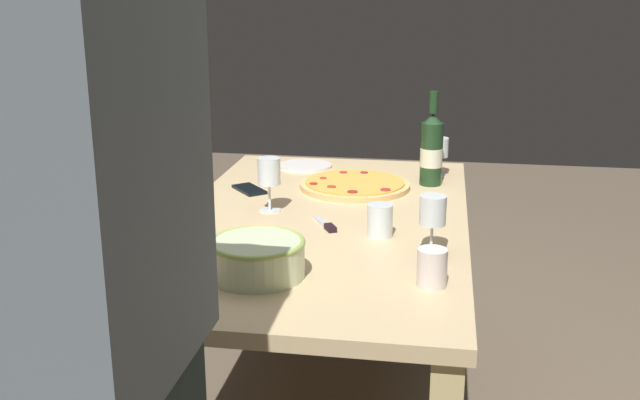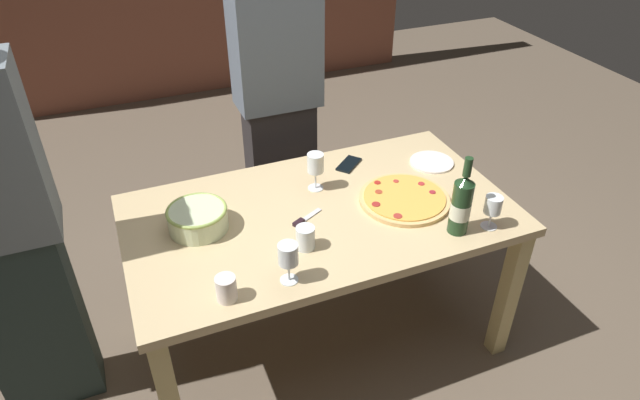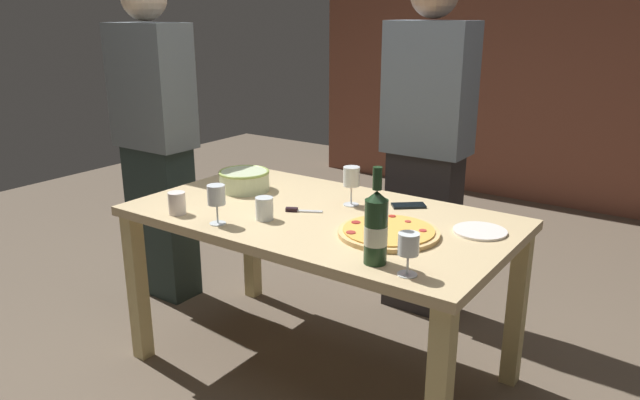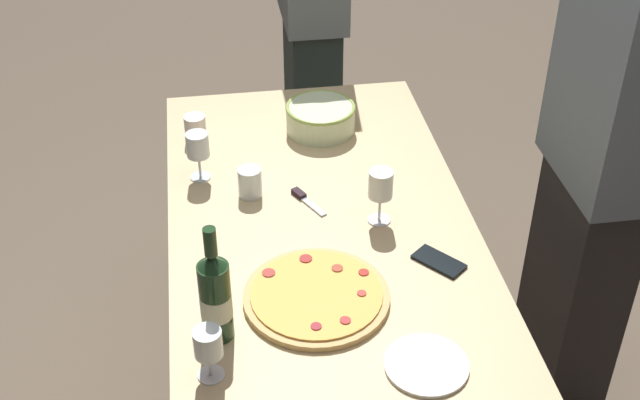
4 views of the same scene
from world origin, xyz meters
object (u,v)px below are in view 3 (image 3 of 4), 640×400
object	(u,v)px
person_host	(427,147)
person_guest_left	(156,141)
wine_bottle	(376,227)
wine_glass_by_bottle	(351,179)
serving_bowl	(244,180)
cup_ceramic	(264,209)
wine_glass_near_pizza	(408,246)
pizza_knife	(299,210)
dining_table	(320,234)
pizza	(389,232)
side_plate	(480,231)
cell_phone	(409,206)
cup_amber	(177,203)
wine_glass_far_left	(216,197)

from	to	relation	value
person_host	person_guest_left	world-z (taller)	person_host
wine_bottle	wine_glass_by_bottle	xyz separation A→B (m)	(-0.41, 0.50, -0.01)
serving_bowl	wine_bottle	world-z (taller)	wine_bottle
cup_ceramic	wine_glass_near_pizza	bearing A→B (deg)	-12.02
wine_glass_by_bottle	person_guest_left	size ratio (longest dim) A/B	0.10
serving_bowl	person_host	world-z (taller)	person_host
serving_bowl	wine_bottle	distance (m)	1.03
pizza_knife	person_host	xyz separation A→B (m)	(0.18, 0.85, 0.15)
dining_table	cup_ceramic	bearing A→B (deg)	-125.33
person_host	pizza_knife	bearing A→B (deg)	-5.32
wine_bottle	pizza	bearing A→B (deg)	109.32
dining_table	person_host	world-z (taller)	person_host
side_plate	cell_phone	xyz separation A→B (m)	(-0.37, 0.13, 0.00)
wine_bottle	cup_amber	size ratio (longest dim) A/B	3.55
cell_phone	pizza_knife	xyz separation A→B (m)	(-0.35, -0.33, 0.00)
wine_glass_far_left	serving_bowl	bearing A→B (deg)	118.93
wine_bottle	person_guest_left	xyz separation A→B (m)	(-1.65, 0.47, 0.01)
wine_glass_near_pizza	wine_glass_by_bottle	size ratio (longest dim) A/B	0.83
wine_glass_near_pizza	wine_glass_by_bottle	xyz separation A→B (m)	(-0.54, 0.52, 0.02)
wine_bottle	wine_glass_by_bottle	world-z (taller)	wine_bottle
side_plate	wine_bottle	bearing A→B (deg)	-110.59
wine_glass_near_pizza	cell_phone	distance (m)	0.73
dining_table	serving_bowl	size ratio (longest dim) A/B	6.65
dining_table	wine_glass_near_pizza	bearing A→B (deg)	-30.79
wine_glass_near_pizza	side_plate	xyz separation A→B (m)	(0.05, 0.51, -0.09)
cup_amber	person_guest_left	distance (m)	0.87
serving_bowl	cell_phone	world-z (taller)	serving_bowl
cup_ceramic	serving_bowl	bearing A→B (deg)	142.31
wine_glass_by_bottle	pizza_knife	world-z (taller)	wine_glass_by_bottle
cell_phone	pizza	bearing A→B (deg)	155.00
pizza	wine_glass_by_bottle	distance (m)	0.41
pizza	wine_glass_by_bottle	bearing A→B (deg)	143.41
pizza	side_plate	size ratio (longest dim) A/B	1.89
serving_bowl	person_guest_left	size ratio (longest dim) A/B	0.14
cup_amber	person_host	distance (m)	1.31
wine_glass_near_pizza	person_host	world-z (taller)	person_host
pizza	serving_bowl	world-z (taller)	serving_bowl
cell_phone	person_guest_left	size ratio (longest dim) A/B	0.08
dining_table	person_guest_left	xyz separation A→B (m)	(-1.19, 0.15, 0.23)
serving_bowl	cell_phone	bearing A→B (deg)	16.01
serving_bowl	cup_ceramic	distance (m)	0.45
wine_glass_far_left	person_host	size ratio (longest dim) A/B	0.09
wine_glass_far_left	side_plate	bearing A→B (deg)	29.51
pizza_knife	dining_table	bearing A→B (deg)	22.25
wine_glass_near_pizza	wine_glass_far_left	distance (m)	0.85
side_plate	person_host	size ratio (longest dim) A/B	0.12
wine_glass_by_bottle	cell_phone	distance (m)	0.28
pizza	serving_bowl	distance (m)	0.87
person_host	dining_table	bearing A→B (deg)	0.00
pizza	cell_phone	size ratio (longest dim) A/B	2.70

